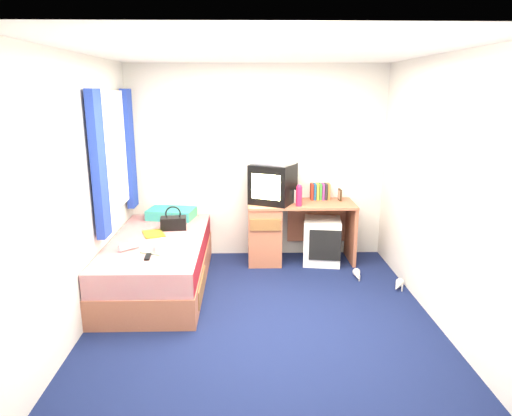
{
  "coord_description": "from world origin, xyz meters",
  "views": [
    {
      "loc": [
        -0.15,
        -3.97,
        2.09
      ],
      "look_at": [
        -0.04,
        0.7,
        0.87
      ],
      "focal_mm": 32.0,
      "sensor_mm": 36.0,
      "label": 1
    }
  ],
  "objects_px": {
    "handbag": "(173,223)",
    "water_bottle": "(128,247)",
    "storage_cube": "(322,241)",
    "crt_tv": "(273,184)",
    "bed": "(159,263)",
    "picture_frame": "(340,195)",
    "colour_swatch_fan": "(151,253)",
    "remote_control": "(148,257)",
    "magazine": "(153,234)",
    "desk": "(278,229)",
    "vcr": "(273,160)",
    "towel": "(172,246)",
    "white_heels": "(377,281)",
    "aerosol_can": "(296,196)",
    "pink_water_bottle": "(299,196)",
    "pillow": "(171,214)"
  },
  "relations": [
    {
      "from": "storage_cube",
      "to": "towel",
      "type": "xyz_separation_m",
      "value": [
        -1.68,
        -1.02,
        0.31
      ]
    },
    {
      "from": "storage_cube",
      "to": "crt_tv",
      "type": "relative_size",
      "value": 0.89
    },
    {
      "from": "crt_tv",
      "to": "water_bottle",
      "type": "height_order",
      "value": "crt_tv"
    },
    {
      "from": "bed",
      "to": "picture_frame",
      "type": "relative_size",
      "value": 14.29
    },
    {
      "from": "pink_water_bottle",
      "to": "pillow",
      "type": "bearing_deg",
      "value": 171.37
    },
    {
      "from": "remote_control",
      "to": "magazine",
      "type": "bearing_deg",
      "value": 92.74
    },
    {
      "from": "desk",
      "to": "handbag",
      "type": "height_order",
      "value": "handbag"
    },
    {
      "from": "aerosol_can",
      "to": "crt_tv",
      "type": "bearing_deg",
      "value": 175.58
    },
    {
      "from": "magazine",
      "to": "water_bottle",
      "type": "xyz_separation_m",
      "value": [
        -0.15,
        -0.5,
        0.03
      ]
    },
    {
      "from": "bed",
      "to": "desk",
      "type": "distance_m",
      "value": 1.55
    },
    {
      "from": "towel",
      "to": "white_heels",
      "type": "height_order",
      "value": "towel"
    },
    {
      "from": "storage_cube",
      "to": "colour_swatch_fan",
      "type": "height_order",
      "value": "same"
    },
    {
      "from": "desk",
      "to": "water_bottle",
      "type": "relative_size",
      "value": 6.5
    },
    {
      "from": "desk",
      "to": "crt_tv",
      "type": "bearing_deg",
      "value": -179.79
    },
    {
      "from": "pillow",
      "to": "aerosol_can",
      "type": "distance_m",
      "value": 1.55
    },
    {
      "from": "pink_water_bottle",
      "to": "remote_control",
      "type": "relative_size",
      "value": 1.43
    },
    {
      "from": "crt_tv",
      "to": "aerosol_can",
      "type": "distance_m",
      "value": 0.32
    },
    {
      "from": "picture_frame",
      "to": "aerosol_can",
      "type": "bearing_deg",
      "value": -170.35
    },
    {
      "from": "bed",
      "to": "water_bottle",
      "type": "bearing_deg",
      "value": -122.7
    },
    {
      "from": "water_bottle",
      "to": "colour_swatch_fan",
      "type": "height_order",
      "value": "water_bottle"
    },
    {
      "from": "pink_water_bottle",
      "to": "white_heels",
      "type": "bearing_deg",
      "value": -35.71
    },
    {
      "from": "desk",
      "to": "white_heels",
      "type": "xyz_separation_m",
      "value": [
        1.05,
        -0.76,
        -0.37
      ]
    },
    {
      "from": "bed",
      "to": "magazine",
      "type": "xyz_separation_m",
      "value": [
        -0.07,
        0.16,
        0.28
      ]
    },
    {
      "from": "crt_tv",
      "to": "white_heels",
      "type": "bearing_deg",
      "value": -8.51
    },
    {
      "from": "pink_water_bottle",
      "to": "colour_swatch_fan",
      "type": "bearing_deg",
      "value": -146.52
    },
    {
      "from": "vcr",
      "to": "storage_cube",
      "type": "bearing_deg",
      "value": 23.39
    },
    {
      "from": "picture_frame",
      "to": "colour_swatch_fan",
      "type": "height_order",
      "value": "picture_frame"
    },
    {
      "from": "picture_frame",
      "to": "vcr",
      "type": "bearing_deg",
      "value": -176.02
    },
    {
      "from": "desk",
      "to": "crt_tv",
      "type": "relative_size",
      "value": 2.1
    },
    {
      "from": "bed",
      "to": "towel",
      "type": "bearing_deg",
      "value": -59.69
    },
    {
      "from": "magazine",
      "to": "colour_swatch_fan",
      "type": "height_order",
      "value": "magazine"
    },
    {
      "from": "storage_cube",
      "to": "vcr",
      "type": "bearing_deg",
      "value": -179.13
    },
    {
      "from": "pink_water_bottle",
      "to": "towel",
      "type": "xyz_separation_m",
      "value": [
        -1.37,
        -0.93,
        -0.28
      ]
    },
    {
      "from": "towel",
      "to": "crt_tv",
      "type": "bearing_deg",
      "value": 45.76
    },
    {
      "from": "white_heels",
      "to": "storage_cube",
      "type": "bearing_deg",
      "value": 126.9
    },
    {
      "from": "crt_tv",
      "to": "pink_water_bottle",
      "type": "height_order",
      "value": "crt_tv"
    },
    {
      "from": "handbag",
      "to": "remote_control",
      "type": "bearing_deg",
      "value": -102.56
    },
    {
      "from": "water_bottle",
      "to": "pink_water_bottle",
      "type": "bearing_deg",
      "value": 26.83
    },
    {
      "from": "handbag",
      "to": "water_bottle",
      "type": "bearing_deg",
      "value": -122.5
    },
    {
      "from": "water_bottle",
      "to": "picture_frame",
      "type": "bearing_deg",
      "value": 26.77
    },
    {
      "from": "colour_swatch_fan",
      "to": "white_heels",
      "type": "height_order",
      "value": "colour_swatch_fan"
    },
    {
      "from": "magazine",
      "to": "pink_water_bottle",
      "type": "bearing_deg",
      "value": 13.98
    },
    {
      "from": "bed",
      "to": "handbag",
      "type": "xyz_separation_m",
      "value": [
        0.12,
        0.34,
        0.35
      ]
    },
    {
      "from": "aerosol_can",
      "to": "magazine",
      "type": "relative_size",
      "value": 0.58
    },
    {
      "from": "bed",
      "to": "white_heels",
      "type": "relative_size",
      "value": 3.85
    },
    {
      "from": "pink_water_bottle",
      "to": "magazine",
      "type": "xyz_separation_m",
      "value": [
        -1.65,
        -0.41,
        -0.32
      ]
    },
    {
      "from": "vcr",
      "to": "towel",
      "type": "bearing_deg",
      "value": -103.12
    },
    {
      "from": "bed",
      "to": "storage_cube",
      "type": "bearing_deg",
      "value": 19.22
    },
    {
      "from": "towel",
      "to": "magazine",
      "type": "relative_size",
      "value": 0.98
    },
    {
      "from": "pillow",
      "to": "water_bottle",
      "type": "height_order",
      "value": "pillow"
    }
  ]
}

